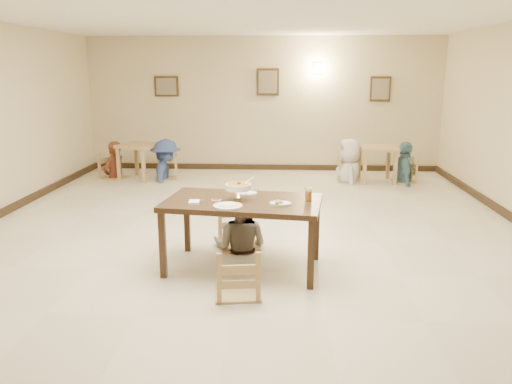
# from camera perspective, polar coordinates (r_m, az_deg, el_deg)

# --- Properties ---
(floor) EXTENTS (10.00, 10.00, 0.00)m
(floor) POSITION_cam_1_polar(r_m,az_deg,el_deg) (6.85, -0.88, -5.43)
(floor) COLOR beige
(floor) RESTS_ON ground
(ceiling) EXTENTS (10.00, 10.00, 0.00)m
(ceiling) POSITION_cam_1_polar(r_m,az_deg,el_deg) (6.52, -0.99, 20.36)
(ceiling) COLOR white
(ceiling) RESTS_ON wall_back
(wall_back) EXTENTS (10.00, 0.00, 10.00)m
(wall_back) POSITION_cam_1_polar(r_m,az_deg,el_deg) (11.49, 0.85, 9.98)
(wall_back) COLOR beige
(wall_back) RESTS_ON floor
(wall_front) EXTENTS (10.00, 0.00, 10.00)m
(wall_front) POSITION_cam_1_polar(r_m,az_deg,el_deg) (1.70, -13.19, -12.64)
(wall_front) COLOR beige
(wall_front) RESTS_ON floor
(baseboard_back) EXTENTS (8.00, 0.06, 0.12)m
(baseboard_back) POSITION_cam_1_polar(r_m,az_deg,el_deg) (11.64, 0.82, 2.87)
(baseboard_back) COLOR black
(baseboard_back) RESTS_ON floor
(picture_a) EXTENTS (0.55, 0.04, 0.45)m
(picture_a) POSITION_cam_1_polar(r_m,az_deg,el_deg) (11.72, -10.20, 11.80)
(picture_a) COLOR #372814
(picture_a) RESTS_ON wall_back
(picture_b) EXTENTS (0.50, 0.04, 0.60)m
(picture_b) POSITION_cam_1_polar(r_m,az_deg,el_deg) (11.42, 1.36, 12.46)
(picture_b) COLOR #372814
(picture_b) RESTS_ON wall_back
(picture_c) EXTENTS (0.45, 0.04, 0.55)m
(picture_c) POSITION_cam_1_polar(r_m,az_deg,el_deg) (11.62, 14.03, 11.35)
(picture_c) COLOR #372814
(picture_c) RESTS_ON wall_back
(wall_sconce) EXTENTS (0.16, 0.05, 0.22)m
(wall_sconce) POSITION_cam_1_polar(r_m,az_deg,el_deg) (11.44, 7.05, 13.87)
(wall_sconce) COLOR #FFD88C
(wall_sconce) RESTS_ON wall_back
(main_table) EXTENTS (1.86, 1.20, 0.82)m
(main_table) POSITION_cam_1_polar(r_m,az_deg,el_deg) (5.66, -1.52, -1.74)
(main_table) COLOR #372416
(main_table) RESTS_ON floor
(chair_far) EXTENTS (0.50, 0.50, 1.07)m
(chair_far) POSITION_cam_1_polar(r_m,az_deg,el_deg) (6.45, -2.06, -1.70)
(chair_far) COLOR tan
(chair_far) RESTS_ON floor
(chair_near) EXTENTS (0.46, 0.46, 0.99)m
(chair_near) POSITION_cam_1_polar(r_m,az_deg,el_deg) (5.07, -2.12, -6.52)
(chair_near) COLOR tan
(chair_near) RESTS_ON floor
(main_diner) EXTENTS (0.87, 0.74, 1.55)m
(main_diner) POSITION_cam_1_polar(r_m,az_deg,el_deg) (6.31, -1.85, 0.22)
(main_diner) COLOR gray
(main_diner) RESTS_ON floor
(curry_warmer) EXTENTS (0.33, 0.29, 0.26)m
(curry_warmer) POSITION_cam_1_polar(r_m,az_deg,el_deg) (5.61, -2.05, 0.58)
(curry_warmer) COLOR silver
(curry_warmer) RESTS_ON main_table
(rice_plate_far) EXTENTS (0.26, 0.26, 0.06)m
(rice_plate_far) POSITION_cam_1_polar(r_m,az_deg,el_deg) (5.92, -1.15, -0.10)
(rice_plate_far) COLOR white
(rice_plate_far) RESTS_ON main_table
(rice_plate_near) EXTENTS (0.31, 0.31, 0.07)m
(rice_plate_near) POSITION_cam_1_polar(r_m,az_deg,el_deg) (5.35, -3.25, -1.59)
(rice_plate_near) COLOR white
(rice_plate_near) RESTS_ON main_table
(fried_plate) EXTENTS (0.24, 0.24, 0.05)m
(fried_plate) POSITION_cam_1_polar(r_m,az_deg,el_deg) (5.46, 2.79, -1.25)
(fried_plate) COLOR white
(fried_plate) RESTS_ON main_table
(chili_dish) EXTENTS (0.11, 0.11, 0.02)m
(chili_dish) POSITION_cam_1_polar(r_m,az_deg,el_deg) (5.61, -4.57, -0.94)
(chili_dish) COLOR white
(chili_dish) RESTS_ON main_table
(napkin_cutlery) EXTENTS (0.15, 0.24, 0.03)m
(napkin_cutlery) POSITION_cam_1_polar(r_m,az_deg,el_deg) (5.54, -7.06, -1.16)
(napkin_cutlery) COLOR white
(napkin_cutlery) RESTS_ON main_table
(drink_glass) EXTENTS (0.08, 0.08, 0.15)m
(drink_glass) POSITION_cam_1_polar(r_m,az_deg,el_deg) (5.62, 6.02, -0.32)
(drink_glass) COLOR white
(drink_glass) RESTS_ON main_table
(bg_table_left) EXTENTS (0.95, 0.95, 0.74)m
(bg_table_left) POSITION_cam_1_polar(r_m,az_deg,el_deg) (10.83, -13.20, 4.63)
(bg_table_left) COLOR tan
(bg_table_left) RESTS_ON floor
(bg_table_right) EXTENTS (0.76, 0.76, 0.73)m
(bg_table_right) POSITION_cam_1_polar(r_m,az_deg,el_deg) (10.58, 13.71, 4.34)
(bg_table_right) COLOR tan
(bg_table_right) RESTS_ON floor
(bg_chair_ll) EXTENTS (0.49, 0.49, 1.05)m
(bg_chair_ll) POSITION_cam_1_polar(r_m,az_deg,el_deg) (11.01, -15.99, 4.16)
(bg_chair_ll) COLOR tan
(bg_chair_ll) RESTS_ON floor
(bg_chair_lr) EXTENTS (0.45, 0.45, 0.97)m
(bg_chair_lr) POSITION_cam_1_polar(r_m,az_deg,el_deg) (10.69, -10.28, 3.99)
(bg_chair_lr) COLOR tan
(bg_chair_lr) RESTS_ON floor
(bg_chair_rl) EXTENTS (0.44, 0.44, 0.94)m
(bg_chair_rl) POSITION_cam_1_polar(r_m,az_deg,el_deg) (10.52, 10.64, 3.75)
(bg_chair_rl) COLOR tan
(bg_chair_rl) RESTS_ON floor
(bg_chair_rr) EXTENTS (0.44, 0.44, 0.95)m
(bg_chair_rr) POSITION_cam_1_polar(r_m,az_deg,el_deg) (10.70, 16.66, 3.58)
(bg_chair_rr) COLOR tan
(bg_chair_rr) RESTS_ON floor
(bg_diner_a) EXTENTS (0.59, 0.69, 1.60)m
(bg_diner_a) POSITION_cam_1_polar(r_m,az_deg,el_deg) (10.97, -16.09, 5.59)
(bg_diner_a) COLOR #5F281A
(bg_diner_a) RESTS_ON floor
(bg_diner_b) EXTENTS (0.72, 1.15, 1.71)m
(bg_diner_b) POSITION_cam_1_polar(r_m,az_deg,el_deg) (10.63, -10.36, 5.95)
(bg_diner_b) COLOR #3C538D
(bg_diner_b) RESTS_ON floor
(bg_diner_c) EXTENTS (0.61, 0.90, 1.78)m
(bg_diner_c) POSITION_cam_1_polar(r_m,az_deg,el_deg) (10.46, 10.74, 6.01)
(bg_diner_c) COLOR silver
(bg_diner_c) RESTS_ON floor
(bg_diner_d) EXTENTS (0.45, 1.00, 1.69)m
(bg_diner_d) POSITION_cam_1_polar(r_m,az_deg,el_deg) (10.64, 16.79, 5.55)
(bg_diner_d) COLOR #578699
(bg_diner_d) RESTS_ON floor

